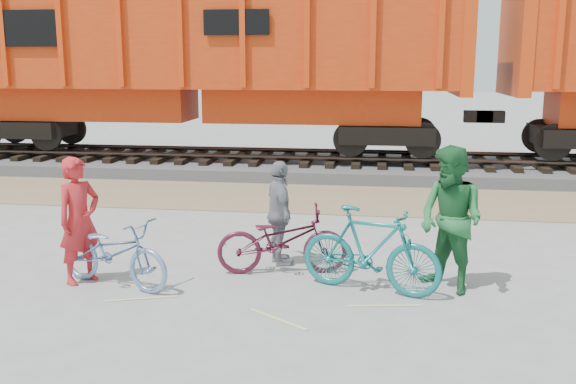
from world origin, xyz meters
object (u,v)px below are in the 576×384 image
bicycle_blue (114,252)px  person_man (451,220)px  person_solo (79,220)px  bicycle_maroon (282,240)px  person_woman (280,213)px  hopper_car_center (199,58)px  bicycle_teal (370,250)px

bicycle_blue → person_man: 4.38m
person_solo → person_man: 4.84m
bicycle_maroon → person_man: bearing=-110.1°
person_man → person_woman: 2.46m
hopper_car_center → person_solo: hopper_car_center is taller
hopper_car_center → person_woman: (3.49, -8.14, -2.24)m
hopper_car_center → person_woman: 9.14m
person_solo → person_woman: person_solo is taller
bicycle_maroon → bicycle_blue: bearing=101.1°
hopper_car_center → person_solo: 9.58m
bicycle_blue → bicycle_teal: 3.34m
hopper_car_center → person_solo: (0.99, -9.28, -2.16)m
hopper_car_center → person_man: size_ratio=7.46×
hopper_car_center → bicycle_maroon: size_ratio=7.75×
person_man → bicycle_blue: bearing=-127.7°
person_man → person_woman: (-2.32, 0.77, -0.18)m
bicycle_teal → hopper_car_center: bearing=44.7°
bicycle_blue → bicycle_maroon: size_ratio=0.97×
bicycle_blue → person_man: (4.33, 0.46, 0.48)m
bicycle_teal → person_woman: 1.66m
hopper_car_center → person_man: hopper_car_center is taller
bicycle_teal → bicycle_maroon: size_ratio=1.02×
person_man → hopper_car_center: bearing=169.3°
bicycle_maroon → hopper_car_center: bearing=12.2°
bicycle_maroon → person_woman: 0.50m
bicycle_teal → person_woman: (-1.32, 0.97, 0.21)m
person_woman → hopper_car_center: bearing=-0.7°
bicycle_teal → person_solo: (-3.83, -0.16, 0.29)m
bicycle_maroon → person_solo: person_solo is taller
bicycle_maroon → person_woman: person_woman is taller
bicycle_blue → bicycle_teal: size_ratio=0.95×
bicycle_maroon → bicycle_teal: bearing=-125.7°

